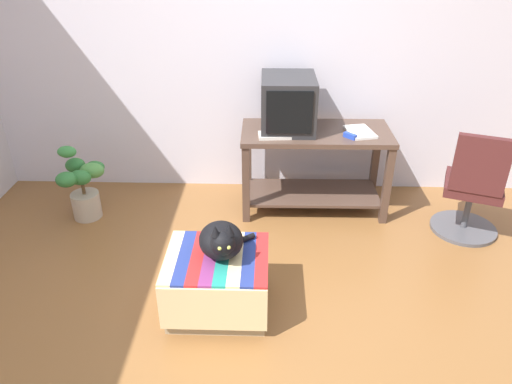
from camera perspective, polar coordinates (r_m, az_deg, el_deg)
ground_plane at (r=3.07m, az=-0.82°, el=-16.89°), size 14.00×14.00×0.00m
back_wall at (r=4.28m, az=0.30°, el=16.77°), size 8.00×0.10×2.60m
desk at (r=4.13m, az=6.90°, el=4.12°), size 1.23×0.58×0.72m
tv_monitor at (r=4.00m, az=3.77°, el=10.28°), size 0.44×0.52×0.43m
keyboard at (r=3.90m, az=3.26°, el=6.67°), size 0.41×0.18×0.02m
book at (r=4.05m, az=12.09°, el=6.90°), size 0.25×0.32×0.02m
ottoman_with_blanket at (r=3.15m, az=-4.51°, el=-10.52°), size 0.64×0.58×0.40m
cat at (r=2.98m, az=-4.05°, el=-5.68°), size 0.37×0.39×0.29m
potted_plant at (r=4.27m, az=-19.64°, el=0.67°), size 0.35×0.40×0.65m
office_chair at (r=4.12m, az=24.03°, el=0.06°), size 0.54×0.54×0.89m
stapler at (r=3.93m, az=10.96°, el=6.48°), size 0.10×0.10×0.04m
pen at (r=4.06m, az=11.62°, el=6.95°), size 0.10×0.11×0.01m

